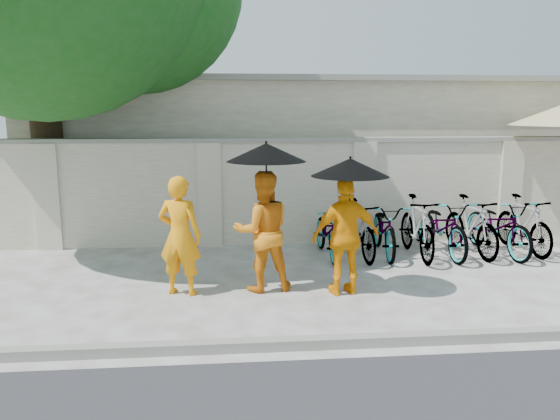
{
  "coord_description": "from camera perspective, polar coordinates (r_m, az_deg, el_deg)",
  "views": [
    {
      "loc": [
        -0.6,
        -7.33,
        2.61
      ],
      "look_at": [
        0.15,
        0.84,
        1.1
      ],
      "focal_mm": 35.0,
      "sensor_mm": 36.0,
      "label": 1
    }
  ],
  "objects": [
    {
      "name": "ground",
      "position": [
        7.81,
        -0.55,
        -9.1
      ],
      "size": [
        80.0,
        80.0,
        0.0
      ],
      "primitive_type": "plane",
      "color": "silver"
    },
    {
      "name": "kerb",
      "position": [
        6.21,
        0.77,
        -13.8
      ],
      "size": [
        40.0,
        0.16,
        0.12
      ],
      "primitive_type": "cube",
      "color": "gray",
      "rests_on": "ground"
    },
    {
      "name": "compound_wall",
      "position": [
        10.78,
        3.36,
        1.82
      ],
      "size": [
        20.0,
        0.3,
        2.0
      ],
      "primitive_type": "cube",
      "color": "beige",
      "rests_on": "ground"
    },
    {
      "name": "building_behind",
      "position": [
        14.6,
        5.07,
        6.42
      ],
      "size": [
        14.0,
        6.0,
        3.2
      ],
      "primitive_type": "cube",
      "color": "beige",
      "rests_on": "ground"
    },
    {
      "name": "monk_left",
      "position": [
        7.84,
        -10.42,
        -2.66
      ],
      "size": [
        0.72,
        0.57,
        1.71
      ],
      "primitive_type": "imported",
      "rotation": [
        0.0,
        0.0,
        2.85
      ],
      "color": "orange",
      "rests_on": "ground"
    },
    {
      "name": "monk_center",
      "position": [
        7.9,
        -1.81,
        -2.23
      ],
      "size": [
        0.94,
        0.78,
        1.76
      ],
      "primitive_type": "imported",
      "rotation": [
        0.0,
        0.0,
        3.28
      ],
      "color": "orange",
      "rests_on": "ground"
    },
    {
      "name": "parasol_center",
      "position": [
        7.66,
        -1.45,
        6.04
      ],
      "size": [
        1.13,
        1.13,
        1.16
      ],
      "color": "black",
      "rests_on": "ground"
    },
    {
      "name": "monk_right",
      "position": [
        7.78,
        6.9,
        -2.76
      ],
      "size": [
        1.04,
        0.57,
        1.69
      ],
      "primitive_type": "imported",
      "rotation": [
        0.0,
        0.0,
        3.3
      ],
      "color": "#FF9C09",
      "rests_on": "ground"
    },
    {
      "name": "parasol_right",
      "position": [
        7.55,
        7.34,
        4.44
      ],
      "size": [
        1.08,
        1.08,
        1.0
      ],
      "color": "black",
      "rests_on": "ground"
    },
    {
      "name": "bike_0",
      "position": [
        9.83,
        5.05,
        -2.29
      ],
      "size": [
        0.67,
        1.75,
        0.91
      ],
      "primitive_type": "imported",
      "rotation": [
        0.0,
        0.0,
        0.04
      ],
      "color": "slate",
      "rests_on": "ground"
    },
    {
      "name": "bike_1",
      "position": [
        9.81,
        8.19,
        -1.99
      ],
      "size": [
        0.67,
        1.77,
        1.04
      ],
      "primitive_type": "imported",
      "rotation": [
        0.0,
        0.0,
        0.11
      ],
      "color": "slate",
      "rests_on": "ground"
    },
    {
      "name": "bike_2",
      "position": [
        10.07,
        10.9,
        -1.94
      ],
      "size": [
        0.79,
        1.89,
        0.97
      ],
      "primitive_type": "imported",
      "rotation": [
        0.0,
        0.0,
        -0.08
      ],
      "color": "slate",
      "rests_on": "ground"
    },
    {
      "name": "bike_3",
      "position": [
        10.03,
        14.11,
        -1.74
      ],
      "size": [
        0.55,
        1.85,
        1.1
      ],
      "primitive_type": "imported",
      "rotation": [
        0.0,
        0.0,
        -0.02
      ],
      "color": "slate",
      "rests_on": "ground"
    },
    {
      "name": "bike_4",
      "position": [
        10.32,
        16.63,
        -1.72
      ],
      "size": [
        0.81,
        2.0,
        1.03
      ],
      "primitive_type": "imported",
      "rotation": [
        0.0,
        0.0,
        0.06
      ],
      "color": "slate",
      "rests_on": "ground"
    },
    {
      "name": "bike_5",
      "position": [
        10.51,
        19.31,
        -1.55
      ],
      "size": [
        0.72,
        1.83,
        1.07
      ],
      "primitive_type": "imported",
      "rotation": [
        0.0,
        0.0,
        0.13
      ],
      "color": "slate",
      "rests_on": "ground"
    },
    {
      "name": "bike_6",
      "position": [
        10.74,
        21.85,
        -1.57
      ],
      "size": [
        0.95,
        2.04,
        1.04
      ],
      "primitive_type": "imported",
      "rotation": [
        0.0,
        0.0,
        0.13
      ],
      "color": "slate",
      "rests_on": "ground"
    },
    {
      "name": "bike_7",
      "position": [
        11.05,
        24.09,
        -1.36
      ],
      "size": [
        0.62,
        1.78,
        1.05
      ],
      "primitive_type": "imported",
      "rotation": [
        0.0,
        0.0,
        0.08
      ],
      "color": "slate",
      "rests_on": "ground"
    }
  ]
}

